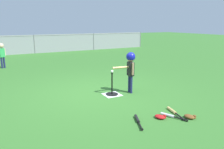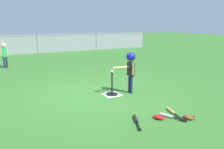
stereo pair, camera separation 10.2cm
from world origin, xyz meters
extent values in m
plane|color=#336B28|center=(0.00, 0.00, 0.00)|extent=(60.00, 60.00, 0.00)
cube|color=white|center=(0.35, -0.31, 0.00)|extent=(0.44, 0.44, 0.01)
cylinder|color=black|center=(0.35, -0.31, 0.01)|extent=(0.32, 0.32, 0.03)
cylinder|color=black|center=(0.35, -0.31, 0.31)|extent=(0.04, 0.04, 0.57)
cylinder|color=black|center=(0.35, -0.31, 0.59)|extent=(0.06, 0.06, 0.02)
sphere|color=white|center=(0.35, -0.31, 0.63)|extent=(0.07, 0.07, 0.07)
cylinder|color=#191E4C|center=(0.87, -0.43, 0.24)|extent=(0.07, 0.07, 0.48)
cylinder|color=#191E4C|center=(0.88, -0.33, 0.24)|extent=(0.07, 0.07, 0.48)
cube|color=black|center=(0.88, -0.38, 0.66)|extent=(0.15, 0.23, 0.37)
cylinder|color=tan|center=(0.86, -0.51, 0.69)|extent=(0.05, 0.05, 0.32)
cylinder|color=tan|center=(0.89, -0.25, 0.69)|extent=(0.05, 0.05, 0.32)
sphere|color=tan|center=(0.88, -0.38, 0.96)|extent=(0.21, 0.21, 0.21)
sphere|color=#141999|center=(0.88, -0.38, 0.99)|extent=(0.24, 0.24, 0.24)
cylinder|color=#DBB266|center=(0.67, -0.35, 0.72)|extent=(0.60, 0.14, 0.06)
cylinder|color=#191E4C|center=(-1.95, 5.01, 0.23)|extent=(0.07, 0.07, 0.47)
cylinder|color=#191E4C|center=(-2.04, 4.96, 0.23)|extent=(0.07, 0.07, 0.47)
cube|color=green|center=(-1.99, 4.99, 0.65)|extent=(0.24, 0.20, 0.36)
cylinder|color=beige|center=(-1.88, 5.04, 0.67)|extent=(0.05, 0.05, 0.31)
sphere|color=beige|center=(-1.99, 4.99, 0.94)|extent=(0.21, 0.21, 0.21)
cylinder|color=silver|center=(0.67, -2.08, 0.03)|extent=(0.17, 0.28, 0.06)
cylinder|color=black|center=(0.79, -2.33, 0.03)|extent=(0.14, 0.26, 0.03)
cylinder|color=black|center=(0.85, -2.46, 0.03)|extent=(0.05, 0.03, 0.05)
cylinder|color=#DBB266|center=(0.93, -1.94, 0.03)|extent=(0.14, 0.33, 0.06)
cylinder|color=black|center=(0.85, -2.25, 0.03)|extent=(0.11, 0.32, 0.03)
cylinder|color=black|center=(0.81, -2.41, 0.03)|extent=(0.05, 0.03, 0.05)
cylinder|color=black|center=(0.03, -1.93, 0.03)|extent=(0.17, 0.30, 0.06)
cylinder|color=black|center=(-0.09, -2.21, 0.03)|extent=(0.14, 0.29, 0.03)
cylinder|color=black|center=(-0.15, -2.34, 0.03)|extent=(0.05, 0.03, 0.05)
ellipsoid|color=#B21919|center=(0.48, -2.08, 0.04)|extent=(0.23, 0.26, 0.07)
cube|color=#B21919|center=(0.57, -2.12, 0.04)|extent=(0.06, 0.06, 0.06)
ellipsoid|color=brown|center=(1.00, -2.36, 0.04)|extent=(0.19, 0.24, 0.07)
cube|color=brown|center=(1.08, -2.41, 0.04)|extent=(0.05, 0.06, 0.06)
cylinder|color=slate|center=(0.00, 9.15, 0.57)|extent=(0.06, 0.06, 1.15)
cylinder|color=slate|center=(4.00, 9.15, 0.57)|extent=(0.06, 0.06, 1.15)
cylinder|color=slate|center=(8.00, 9.15, 0.57)|extent=(0.06, 0.06, 1.15)
cube|color=gray|center=(0.00, 9.15, 1.09)|extent=(16.00, 0.03, 0.03)
cube|color=gray|center=(0.00, 9.15, 0.57)|extent=(16.00, 0.01, 1.15)
camera|label=1|loc=(-2.31, -5.23, 1.86)|focal=35.47mm
camera|label=2|loc=(-2.22, -5.28, 1.86)|focal=35.47mm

